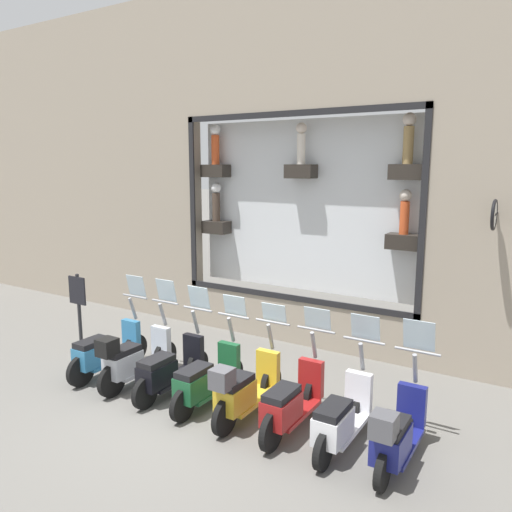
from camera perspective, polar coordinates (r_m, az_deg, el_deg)
The scene contains 11 objects.
ground_plane at distance 8.08m, azimuth -7.73°, elevation -16.93°, with size 120.00×120.00×0.00m, color #66635E.
building_facade at distance 10.23m, azimuth 4.84°, elevation 10.66°, with size 1.17×36.00×7.40m.
scooter_navy_0 at distance 6.69m, azimuth 15.74°, elevation -18.89°, with size 1.79×0.61×1.66m.
scooter_white_1 at distance 6.96m, azimuth 9.71°, elevation -17.76°, with size 1.80×0.61×1.62m.
scooter_red_2 at distance 7.23m, azimuth 4.03°, elevation -16.36°, with size 1.81×0.60×1.61m.
scooter_yellow_3 at distance 7.50m, azimuth -1.40°, elevation -15.00°, with size 1.81×0.60×1.56m.
scooter_green_4 at distance 7.96m, azimuth -5.80°, elevation -13.91°, with size 1.80×0.61×1.59m.
scooter_black_5 at distance 8.40m, azimuth -9.93°, elevation -12.66°, with size 1.80×0.60×1.65m.
scooter_silver_6 at distance 8.82m, azimuth -13.87°, elevation -11.29°, with size 1.81×0.60×1.68m.
scooter_teal_7 at distance 9.39m, azimuth -16.85°, elevation -10.38°, with size 1.81×0.61×1.67m.
shop_sign_post at distance 10.51m, azimuth -19.58°, elevation -5.92°, with size 0.36×0.45×1.60m.
Camera 1 is at (-5.52, -4.62, 3.67)m, focal length 35.00 mm.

